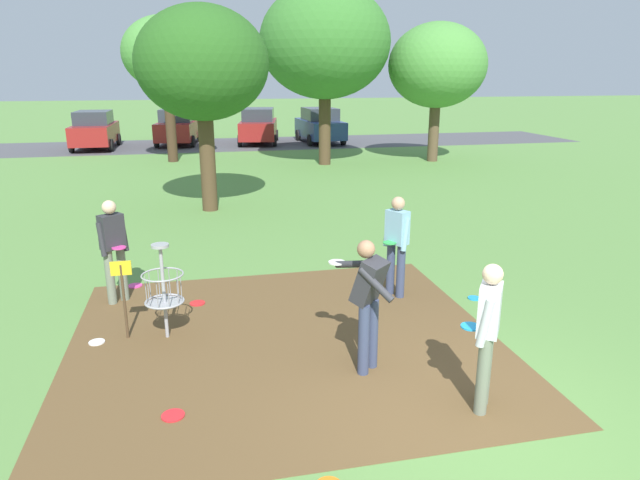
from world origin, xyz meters
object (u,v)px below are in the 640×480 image
(frisbee_by_tee, at_px, (97,342))
(parked_car_center_left, at_px, (178,127))
(parked_car_leftmost, at_px, (95,130))
(player_foreground_watching, at_px, (368,297))
(tree_mid_center, at_px, (325,42))
(frisbee_near_basket, at_px, (197,303))
(tree_near_left, at_px, (437,66))
(player_waiting_right, at_px, (113,246))
(tree_mid_left, at_px, (202,65))
(player_throwing, at_px, (397,241))
(player_waiting_left, at_px, (487,329))
(disc_golf_basket, at_px, (159,288))
(frisbee_far_left, at_px, (173,416))
(parked_car_rightmost, at_px, (320,125))
(tree_near_right, at_px, (165,54))
(parked_car_center_right, at_px, (259,126))
(frisbee_scattered_b, at_px, (474,298))
(frisbee_scattered_a, at_px, (135,286))

(frisbee_by_tee, relative_size, parked_car_center_left, 0.05)
(frisbee_by_tee, xyz_separation_m, parked_car_leftmost, (-3.29, 22.42, 0.91))
(player_foreground_watching, distance_m, parked_car_center_left, 25.01)
(tree_mid_center, relative_size, parked_car_center_left, 1.58)
(frisbee_near_basket, bearing_deg, player_foreground_watching, -51.81)
(tree_near_left, bearing_deg, player_waiting_right, -130.00)
(player_foreground_watching, distance_m, tree_mid_left, 9.88)
(player_throwing, relative_size, frisbee_near_basket, 6.81)
(player_waiting_left, distance_m, frisbee_by_tee, 5.28)
(disc_golf_basket, distance_m, player_throwing, 3.86)
(frisbee_far_left, relative_size, tree_mid_left, 0.05)
(disc_golf_basket, bearing_deg, player_throwing, 11.91)
(tree_mid_center, bearing_deg, parked_car_rightmost, 79.08)
(frisbee_near_basket, bearing_deg, parked_car_rightmost, 72.45)
(frisbee_by_tee, relative_size, tree_near_right, 0.04)
(parked_car_center_right, bearing_deg, tree_mid_left, -101.48)
(parked_car_rightmost, bearing_deg, frisbee_scattered_b, -95.73)
(tree_mid_center, xyz_separation_m, parked_car_center_right, (-1.83, 7.81, -3.85))
(frisbee_by_tee, bearing_deg, frisbee_far_left, -61.91)
(tree_near_right, xyz_separation_m, tree_mid_left, (1.25, -9.41, -0.53))
(frisbee_by_tee, bearing_deg, tree_mid_left, 76.86)
(parked_car_center_left, distance_m, parked_car_rightmost, 7.49)
(disc_golf_basket, xyz_separation_m, frisbee_scattered_a, (-0.58, 2.19, -0.74))
(parked_car_rightmost, bearing_deg, frisbee_far_left, -106.04)
(frisbee_by_tee, bearing_deg, parked_car_center_right, 77.95)
(player_foreground_watching, distance_m, frisbee_by_tee, 3.91)
(frisbee_scattered_a, height_order, tree_mid_center, tree_mid_center)
(player_waiting_right, height_order, tree_mid_left, tree_mid_left)
(frisbee_by_tee, distance_m, tree_mid_left, 8.88)
(frisbee_near_basket, bearing_deg, disc_golf_basket, -113.36)
(player_waiting_right, xyz_separation_m, frisbee_near_basket, (1.26, -0.37, -0.96))
(tree_near_left, xyz_separation_m, tree_mid_left, (-9.60, -7.15, -0.07))
(tree_near_left, bearing_deg, frisbee_scattered_a, -130.98)
(player_waiting_right, bearing_deg, frisbee_scattered_a, 74.25)
(frisbee_near_basket, bearing_deg, tree_near_left, 54.05)
(frisbee_far_left, height_order, tree_mid_left, tree_mid_left)
(parked_car_leftmost, relative_size, parked_car_center_left, 0.96)
(frisbee_scattered_a, distance_m, parked_car_leftmost, 20.58)
(frisbee_far_left, xyz_separation_m, parked_car_center_left, (-0.39, 25.39, 0.91))
(frisbee_by_tee, bearing_deg, tree_mid_center, 65.98)
(tree_near_right, xyz_separation_m, parked_car_leftmost, (-3.86, 5.21, -3.44))
(tree_mid_left, height_order, parked_car_leftmost, tree_mid_left)
(frisbee_scattered_b, distance_m, tree_near_left, 16.08)
(player_throwing, bearing_deg, frisbee_scattered_b, -19.02)
(tree_near_left, relative_size, tree_near_right, 0.96)
(frisbee_near_basket, xyz_separation_m, parked_car_rightmost, (6.75, 21.34, 0.91))
(player_foreground_watching, xyz_separation_m, player_waiting_right, (-3.34, 3.02, -0.02))
(disc_golf_basket, height_order, tree_near_left, tree_near_left)
(frisbee_by_tee, bearing_deg, parked_car_leftmost, 98.35)
(tree_near_left, relative_size, tree_mid_left, 1.06)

